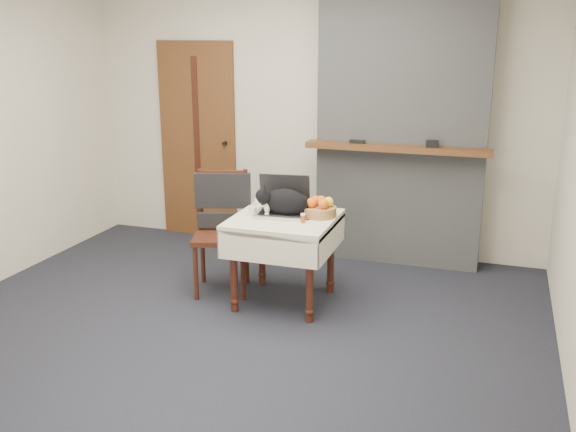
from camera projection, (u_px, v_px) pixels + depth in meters
name	position (u px, v px, depth m)	size (l,w,h in m)	color
ground	(231.00, 326.00, 4.69)	(4.50, 4.50, 0.00)	black
room_shell	(251.00, 77.00, 4.63)	(4.52, 4.01, 2.61)	beige
door	(198.00, 141.00, 6.58)	(0.82, 0.10, 2.00)	brown
chimney	(402.00, 122.00, 5.74)	(1.62, 0.48, 2.60)	gray
side_table	(284.00, 231.00, 4.97)	(0.78, 0.78, 0.70)	#3B1A10
laptop	(282.00, 204.00, 5.02)	(0.44, 0.40, 0.30)	#B7B7BC
cat	(286.00, 203.00, 4.94)	(0.52, 0.31, 0.25)	black
cream_jar	(253.00, 211.00, 4.97)	(0.06, 0.06, 0.07)	silver
pill_bottle	(303.00, 218.00, 4.78)	(0.03, 0.03, 0.07)	#A53E14
fruit_basket	(320.00, 208.00, 4.95)	(0.27, 0.27, 0.15)	#A57A42
desk_clutter	(305.00, 217.00, 4.91)	(0.15, 0.02, 0.01)	black
chair	(222.00, 214.00, 5.26)	(0.56, 0.55, 0.99)	#3B1A10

